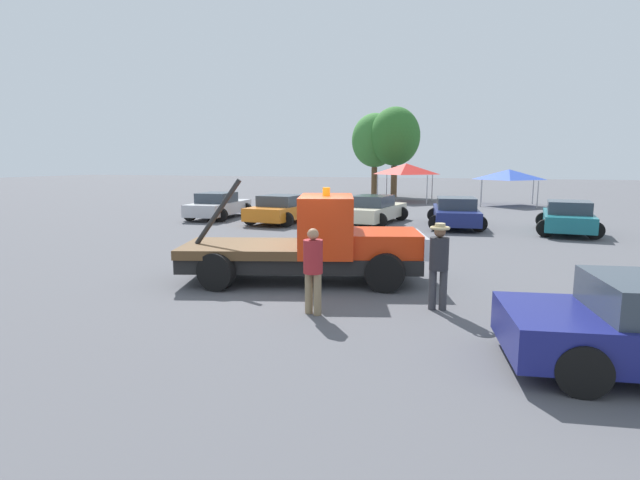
{
  "coord_description": "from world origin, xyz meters",
  "views": [
    {
      "loc": [
        4.22,
        -11.23,
        2.91
      ],
      "look_at": [
        0.5,
        0.0,
        1.05
      ],
      "focal_mm": 28.0,
      "sensor_mm": 36.0,
      "label": 1
    }
  ],
  "objects_px": {
    "person_at_hood": "(313,265)",
    "parked_car_navy": "(455,212)",
    "parked_car_orange": "(283,209)",
    "parked_car_teal": "(568,218)",
    "tree_left": "(375,141)",
    "tree_center": "(395,137)",
    "traffic_cone": "(356,247)",
    "parked_car_silver": "(218,206)",
    "canopy_tent_blue": "(509,175)",
    "parked_car_cream": "(373,210)",
    "tow_truck": "(315,245)",
    "person_near_truck": "(439,259)",
    "canopy_tent_red": "(406,169)"
  },
  "relations": [
    {
      "from": "tree_left",
      "to": "traffic_cone",
      "type": "height_order",
      "value": "tree_left"
    },
    {
      "from": "canopy_tent_red",
      "to": "tree_left",
      "type": "distance_m",
      "value": 7.21
    },
    {
      "from": "tow_truck",
      "to": "canopy_tent_red",
      "type": "xyz_separation_m",
      "value": [
        -1.65,
        25.27,
        1.48
      ]
    },
    {
      "from": "tree_center",
      "to": "traffic_cone",
      "type": "xyz_separation_m",
      "value": [
        3.49,
        -26.54,
        -4.67
      ]
    },
    {
      "from": "canopy_tent_blue",
      "to": "tree_center",
      "type": "relative_size",
      "value": 0.47
    },
    {
      "from": "canopy_tent_red",
      "to": "traffic_cone",
      "type": "relative_size",
      "value": 6.42
    },
    {
      "from": "tow_truck",
      "to": "parked_car_cream",
      "type": "xyz_separation_m",
      "value": [
        -1.14,
        11.88,
        -0.26
      ]
    },
    {
      "from": "tree_center",
      "to": "tree_left",
      "type": "bearing_deg",
      "value": 155.51
    },
    {
      "from": "person_at_hood",
      "to": "tree_center",
      "type": "bearing_deg",
      "value": 23.93
    },
    {
      "from": "parked_car_navy",
      "to": "parked_car_cream",
      "type": "bearing_deg",
      "value": 82.55
    },
    {
      "from": "parked_car_teal",
      "to": "tree_left",
      "type": "xyz_separation_m",
      "value": [
        -12.4,
        19.95,
        4.03
      ]
    },
    {
      "from": "person_near_truck",
      "to": "parked_car_teal",
      "type": "relative_size",
      "value": 0.38
    },
    {
      "from": "parked_car_silver",
      "to": "traffic_cone",
      "type": "xyz_separation_m",
      "value": [
        9.33,
        -7.81,
        -0.39
      ]
    },
    {
      "from": "tow_truck",
      "to": "parked_car_teal",
      "type": "distance_m",
      "value": 13.24
    },
    {
      "from": "parked_car_orange",
      "to": "parked_car_teal",
      "type": "xyz_separation_m",
      "value": [
        12.46,
        0.36,
        -0.0
      ]
    },
    {
      "from": "person_near_truck",
      "to": "parked_car_silver",
      "type": "xyz_separation_m",
      "value": [
        -12.32,
        13.02,
        -0.37
      ]
    },
    {
      "from": "person_near_truck",
      "to": "parked_car_navy",
      "type": "relative_size",
      "value": 0.34
    },
    {
      "from": "tree_left",
      "to": "parked_car_silver",
      "type": "bearing_deg",
      "value": -101.52
    },
    {
      "from": "tow_truck",
      "to": "canopy_tent_red",
      "type": "distance_m",
      "value": 25.37
    },
    {
      "from": "parked_car_navy",
      "to": "traffic_cone",
      "type": "distance_m",
      "value": 8.54
    },
    {
      "from": "person_at_hood",
      "to": "parked_car_navy",
      "type": "relative_size",
      "value": 0.33
    },
    {
      "from": "canopy_tent_blue",
      "to": "parked_car_silver",
      "type": "bearing_deg",
      "value": -138.57
    },
    {
      "from": "tree_center",
      "to": "person_near_truck",
      "type": "bearing_deg",
      "value": -78.47
    },
    {
      "from": "tree_left",
      "to": "parked_car_orange",
      "type": "bearing_deg",
      "value": -90.17
    },
    {
      "from": "person_at_hood",
      "to": "parked_car_cream",
      "type": "distance_m",
      "value": 14.57
    },
    {
      "from": "parked_car_navy",
      "to": "parked_car_teal",
      "type": "relative_size",
      "value": 1.12
    },
    {
      "from": "parked_car_orange",
      "to": "canopy_tent_blue",
      "type": "xyz_separation_m",
      "value": [
        10.63,
        13.58,
        1.41
      ]
    },
    {
      "from": "person_at_hood",
      "to": "parked_car_cream",
      "type": "relative_size",
      "value": 0.33
    },
    {
      "from": "parked_car_navy",
      "to": "traffic_cone",
      "type": "relative_size",
      "value": 9.17
    },
    {
      "from": "parked_car_navy",
      "to": "tree_left",
      "type": "height_order",
      "value": "tree_left"
    },
    {
      "from": "person_at_hood",
      "to": "parked_car_silver",
      "type": "relative_size",
      "value": 0.36
    },
    {
      "from": "parked_car_cream",
      "to": "tree_center",
      "type": "xyz_separation_m",
      "value": [
        -2.25,
        18.37,
        4.28
      ]
    },
    {
      "from": "parked_car_teal",
      "to": "canopy_tent_red",
      "type": "height_order",
      "value": "canopy_tent_red"
    },
    {
      "from": "parked_car_cream",
      "to": "tree_left",
      "type": "distance_m",
      "value": 20.06
    },
    {
      "from": "person_near_truck",
      "to": "canopy_tent_red",
      "type": "distance_m",
      "value": 27.22
    },
    {
      "from": "tree_center",
      "to": "traffic_cone",
      "type": "height_order",
      "value": "tree_center"
    },
    {
      "from": "parked_car_teal",
      "to": "tree_center",
      "type": "relative_size",
      "value": 0.61
    },
    {
      "from": "parked_car_teal",
      "to": "tree_left",
      "type": "distance_m",
      "value": 23.83
    },
    {
      "from": "parked_car_cream",
      "to": "canopy_tent_red",
      "type": "distance_m",
      "value": 13.52
    },
    {
      "from": "parked_car_silver",
      "to": "parked_car_orange",
      "type": "height_order",
      "value": "same"
    },
    {
      "from": "tree_left",
      "to": "tree_center",
      "type": "xyz_separation_m",
      "value": [
        1.86,
        -0.85,
        0.25
      ]
    },
    {
      "from": "tree_center",
      "to": "tow_truck",
      "type": "bearing_deg",
      "value": -83.6
    },
    {
      "from": "parked_car_silver",
      "to": "person_near_truck",
      "type": "bearing_deg",
      "value": -140.44
    },
    {
      "from": "parked_car_silver",
      "to": "canopy_tent_blue",
      "type": "bearing_deg",
      "value": -52.43
    },
    {
      "from": "parked_car_orange",
      "to": "parked_car_teal",
      "type": "height_order",
      "value": "same"
    },
    {
      "from": "tow_truck",
      "to": "parked_car_navy",
      "type": "relative_size",
      "value": 1.22
    },
    {
      "from": "person_near_truck",
      "to": "tree_left",
      "type": "distance_m",
      "value": 33.84
    },
    {
      "from": "parked_car_orange",
      "to": "canopy_tent_red",
      "type": "xyz_separation_m",
      "value": [
        3.66,
        14.49,
        1.74
      ]
    },
    {
      "from": "tow_truck",
      "to": "parked_car_silver",
      "type": "height_order",
      "value": "tow_truck"
    },
    {
      "from": "parked_car_silver",
      "to": "canopy_tent_blue",
      "type": "xyz_separation_m",
      "value": [
        14.56,
        12.85,
        1.41
      ]
    }
  ]
}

